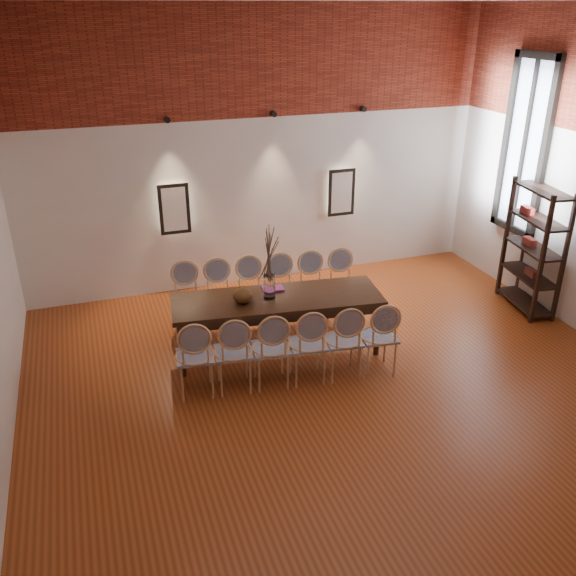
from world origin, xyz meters
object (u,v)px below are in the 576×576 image
object	(u,v)px
chair_near_b	(233,352)
chair_near_d	(307,344)
chair_far_e	(314,290)
shelving_rack	(534,248)
chair_near_f	(378,336)
bowl	(243,295)
book	(273,289)
chair_near_c	(271,348)
chair_far_a	(187,301)
chair_far_b	(220,298)
chair_far_d	(283,293)
chair_near_a	(195,356)
chair_near_e	(343,340)
chair_far_c	(252,296)
chair_far_f	(344,287)
vase	(269,287)
dining_table	(277,325)

from	to	relation	value
chair_near_b	chair_near_d	bearing A→B (deg)	0.00
chair_far_e	shelving_rack	distance (m)	3.11
chair_near_b	chair_near_f	xyz separation A→B (m)	(1.67, -0.21, 0.00)
chair_near_b	bowl	distance (m)	0.77
chair_far_e	book	distance (m)	0.85
chair_near_c	chair_far_a	distance (m)	1.61
chair_far_b	chair_near_c	bearing A→B (deg)	107.07
chair_far_d	chair_near_a	bearing A→B (deg)	47.35
chair_near_e	book	xyz separation A→B (m)	(-0.53, 0.98, 0.30)
chair_far_e	book	size ratio (longest dim) A/B	3.62
chair_near_a	chair_far_b	xyz separation A→B (m)	(0.59, 1.31, 0.00)
chair_near_d	bowl	world-z (taller)	chair_near_d
chair_far_c	book	world-z (taller)	chair_far_c
chair_near_d	chair_near_e	distance (m)	0.42
chair_near_c	bowl	world-z (taller)	chair_near_c
chair_near_b	chair_near_f	size ratio (longest dim) A/B	1.00
chair_far_b	chair_far_f	size ratio (longest dim) A/B	1.00
chair_near_c	vase	xyz separation A→B (m)	(0.20, 0.67, 0.43)
chair_far_d	vase	size ratio (longest dim) A/B	3.13
book	shelving_rack	xyz separation A→B (m)	(3.73, -0.19, 0.14)
chair_near_b	chair_far_b	distance (m)	1.37
chair_near_f	chair_far_b	world-z (taller)	same
dining_table	chair_far_c	world-z (taller)	chair_far_c
chair_near_c	chair_near_f	bearing A→B (deg)	0.00
chair_far_b	chair_far_d	distance (m)	0.84
chair_near_a	vase	distance (m)	1.26
chair_near_b	chair_near_c	size ratio (longest dim) A/B	1.00
chair_near_f	chair_far_d	xyz separation A→B (m)	(-0.67, 1.47, 0.00)
chair_near_a	chair_near_e	xyz separation A→B (m)	(1.67, -0.21, 0.00)
chair_near_c	chair_near_f	world-z (taller)	same
chair_near_d	shelving_rack	xyz separation A→B (m)	(3.62, 0.73, 0.43)
chair_near_a	vase	world-z (taller)	vase
chair_near_e	chair_near_f	bearing A→B (deg)	-0.00
chair_far_f	chair_near_a	bearing A→B (deg)	33.07
chair_far_c	book	xyz separation A→B (m)	(0.14, -0.49, 0.30)
dining_table	vase	size ratio (longest dim) A/B	8.44
chair_near_b	chair_near_d	xyz separation A→B (m)	(0.84, -0.10, 0.00)
dining_table	chair_far_d	bearing A→B (deg)	72.93
chair_far_d	dining_table	bearing A→B (deg)	72.93
chair_near_a	bowl	bearing A→B (deg)	45.34
chair_far_c	chair_near_f	bearing A→B (deg)	132.65
book	chair_far_b	bearing A→B (deg)	135.72
book	shelving_rack	distance (m)	3.73
chair_near_a	chair_near_b	bearing A→B (deg)	0.00
dining_table	book	xyz separation A→B (m)	(0.01, 0.22, 0.39)
chair_near_d	shelving_rack	world-z (taller)	shelving_rack
chair_far_a	book	bearing A→B (deg)	155.70
chair_far_a	chair_far_f	distance (m)	2.11
chair_far_d	vase	world-z (taller)	vase
chair_near_d	chair_near_f	bearing A→B (deg)	-0.00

